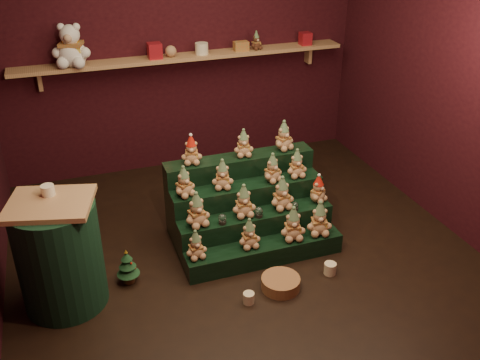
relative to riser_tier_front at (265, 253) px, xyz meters
name	(u,v)px	position (x,y,z in m)	size (l,w,h in m)	color
ground	(244,253)	(-0.13, 0.16, -0.09)	(4.00, 4.00, 0.00)	black
back_wall	(181,44)	(-0.13, 2.21, 1.31)	(4.00, 0.10, 2.80)	black
front_wall	(398,254)	(-0.13, -1.89, 1.31)	(4.00, 0.10, 2.80)	black
right_wall	(462,79)	(1.92, 0.16, 1.31)	(0.10, 4.00, 2.80)	black
back_shelf	(185,57)	(-0.13, 2.04, 1.20)	(3.60, 0.26, 0.24)	tan
riser_tier_front	(265,253)	(0.00, 0.00, 0.00)	(1.40, 0.22, 0.18)	black
riser_tier_midfront	(256,231)	(0.00, 0.22, 0.09)	(1.40, 0.22, 0.36)	black
riser_tier_midback	(247,210)	(0.00, 0.44, 0.18)	(1.40, 0.22, 0.54)	black
riser_tier_back	(239,190)	(0.00, 0.66, 0.27)	(1.40, 0.22, 0.72)	black
teddy_0	(196,244)	(-0.61, 0.02, 0.22)	(0.18, 0.16, 0.25)	tan
teddy_1	(249,233)	(-0.14, 0.01, 0.22)	(0.19, 0.17, 0.27)	tan
teddy_2	(293,223)	(0.26, 0.00, 0.24)	(0.22, 0.20, 0.31)	tan
teddy_3	(320,218)	(0.51, 0.00, 0.25)	(0.22, 0.20, 0.31)	tan
teddy_4	(197,210)	(-0.54, 0.21, 0.42)	(0.22, 0.20, 0.31)	tan
teddy_5	(244,201)	(-0.11, 0.23, 0.42)	(0.21, 0.19, 0.29)	tan
teddy_6	(282,193)	(0.25, 0.24, 0.42)	(0.22, 0.19, 0.30)	tan
teddy_7	(318,189)	(0.61, 0.24, 0.40)	(0.18, 0.16, 0.26)	tan
teddy_8	(184,182)	(-0.58, 0.43, 0.59)	(0.19, 0.17, 0.27)	tan
teddy_9	(222,174)	(-0.23, 0.45, 0.58)	(0.19, 0.17, 0.27)	tan
teddy_10	(272,168)	(0.23, 0.43, 0.58)	(0.19, 0.17, 0.26)	tan
teddy_11	(297,163)	(0.48, 0.44, 0.58)	(0.19, 0.17, 0.26)	tan
teddy_12	(191,150)	(-0.45, 0.67, 0.76)	(0.19, 0.17, 0.26)	tan
teddy_13	(243,143)	(0.04, 0.66, 0.76)	(0.18, 0.16, 0.25)	tan
teddy_14	(284,136)	(0.44, 0.67, 0.77)	(0.20, 0.18, 0.27)	tan
snow_globe_a	(222,219)	(-0.33, 0.16, 0.32)	(0.07, 0.07, 0.09)	black
snow_globe_b	(259,212)	(0.00, 0.16, 0.32)	(0.07, 0.07, 0.09)	black
snow_globe_c	(295,206)	(0.35, 0.16, 0.31)	(0.06, 0.06, 0.08)	black
side_table	(59,254)	(-1.65, 0.04, 0.36)	(0.70, 0.63, 0.91)	tan
table_ornament	(48,190)	(-1.65, 0.14, 0.86)	(0.10, 0.10, 0.08)	beige
mini_christmas_tree	(128,266)	(-1.16, 0.11, 0.07)	(0.19, 0.19, 0.32)	#452F18
mug_left	(249,298)	(-0.32, -0.46, -0.04)	(0.09, 0.09, 0.09)	beige
mug_right	(330,269)	(0.46, -0.35, -0.04)	(0.10, 0.10, 0.10)	beige
wicker_basket	(281,283)	(-0.01, -0.38, -0.04)	(0.32, 0.32, 0.10)	#95643C
white_bear	(70,39)	(-1.28, 2.00, 1.49)	(0.38, 0.34, 0.53)	white
brown_bear	(256,41)	(0.67, 2.00, 1.33)	(0.14, 0.12, 0.19)	#4C2919
gift_tin_red_a	(155,51)	(-0.46, 2.01, 1.31)	(0.14, 0.14, 0.16)	#AD1A25
gift_tin_cream	(202,49)	(0.05, 2.01, 1.29)	(0.14, 0.14, 0.12)	beige
gift_tin_red_b	(305,39)	(1.27, 2.01, 1.30)	(0.12, 0.12, 0.14)	#AD1A25
shelf_plush_ball	(171,51)	(-0.29, 2.01, 1.29)	(0.12, 0.12, 0.12)	tan
scarf_gift_box	(241,46)	(0.49, 2.01, 1.28)	(0.16, 0.10, 0.10)	#C5481B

